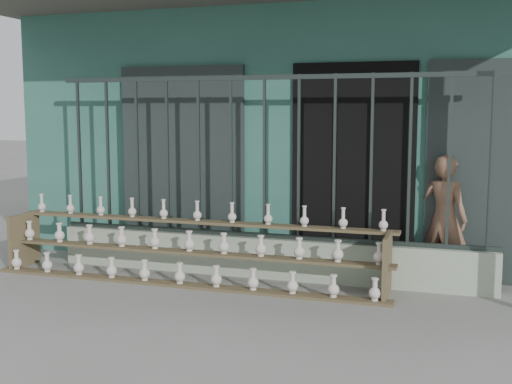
% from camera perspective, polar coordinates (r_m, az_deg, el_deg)
% --- Properties ---
extents(ground, '(60.00, 60.00, 0.00)m').
position_cam_1_polar(ground, '(6.11, -2.92, -10.46)').
color(ground, slate).
extents(workshop_building, '(7.40, 6.60, 3.21)m').
position_cam_1_polar(workshop_building, '(9.90, 5.79, 5.78)').
color(workshop_building, '#2B5C4F').
rests_on(workshop_building, ground).
extents(parapet_wall, '(5.00, 0.20, 0.45)m').
position_cam_1_polar(parapet_wall, '(7.24, 0.73, -5.81)').
color(parapet_wall, '#96A58E').
rests_on(parapet_wall, ground).
extents(security_fence, '(5.00, 0.04, 1.80)m').
position_cam_1_polar(security_fence, '(7.08, 0.74, 3.09)').
color(security_fence, '#283330').
rests_on(security_fence, parapet_wall).
extents(shelf_rack, '(4.50, 0.68, 0.85)m').
position_cam_1_polar(shelf_rack, '(7.09, -6.03, -5.03)').
color(shelf_rack, brown).
rests_on(shelf_rack, ground).
extents(elderly_woman, '(0.60, 0.51, 1.40)m').
position_cam_1_polar(elderly_woman, '(7.22, 16.38, -2.32)').
color(elderly_woman, brown).
rests_on(elderly_woman, ground).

